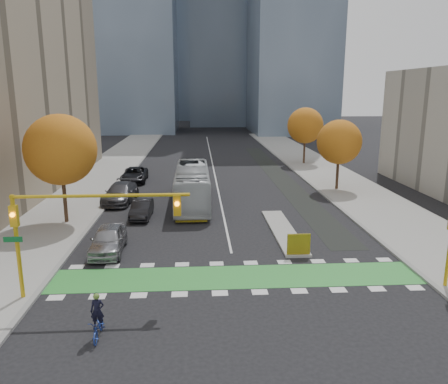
{
  "coord_description": "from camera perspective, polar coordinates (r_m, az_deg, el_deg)",
  "views": [
    {
      "loc": [
        -2.01,
        -20.36,
        9.83
      ],
      "look_at": [
        -0.23,
        8.92,
        3.0
      ],
      "focal_mm": 35.0,
      "sensor_mm": 36.0,
      "label": 1
    }
  ],
  "objects": [
    {
      "name": "ground",
      "position": [
        22.7,
        1.99,
        -12.56
      ],
      "size": [
        300.0,
        300.0,
        0.0
      ],
      "primitive_type": "plane",
      "color": "black",
      "rests_on": "ground"
    },
    {
      "name": "hazard_board",
      "position": [
        26.85,
        9.73,
        -6.74
      ],
      "size": [
        1.4,
        0.12,
        1.3
      ],
      "primitive_type": "cube",
      "color": "yellow",
      "rests_on": "median_island"
    },
    {
      "name": "curb_east",
      "position": [
        43.23,
        12.75,
        -0.26
      ],
      "size": [
        0.3,
        120.0,
        0.16
      ],
      "primitive_type": "cube",
      "color": "gray",
      "rests_on": "ground"
    },
    {
      "name": "tower_ne",
      "position": [
        109.51,
        8.93,
        23.58
      ],
      "size": [
        18.0,
        24.0,
        60.0
      ],
      "primitive_type": "cube",
      "color": "#47566B",
      "rests_on": "ground"
    },
    {
      "name": "sidewalk_west",
      "position": [
        43.09,
        -18.85,
        -0.69
      ],
      "size": [
        7.0,
        120.0,
        0.15
      ],
      "primitive_type": "cube",
      "color": "gray",
      "rests_on": "ground"
    },
    {
      "name": "curb_west",
      "position": [
        42.29,
        -14.27,
        -0.64
      ],
      "size": [
        0.3,
        120.0,
        0.16
      ],
      "primitive_type": "cube",
      "color": "gray",
      "rests_on": "ground"
    },
    {
      "name": "tree_east_far",
      "position": [
        60.32,
        10.57,
        8.53
      ],
      "size": [
        4.8,
        4.8,
        7.65
      ],
      "color": "#332114",
      "rests_on": "ground"
    },
    {
      "name": "bus",
      "position": [
        38.43,
        -4.16,
        0.88
      ],
      "size": [
        2.95,
        12.32,
        3.43
      ],
      "primitive_type": "imported",
      "rotation": [
        0.0,
        0.0,
        0.01
      ],
      "color": "#B6BBBF",
      "rests_on": "ground"
    },
    {
      "name": "cyclist",
      "position": [
        19.14,
        -16.11,
        -16.11
      ],
      "size": [
        0.61,
        1.7,
        1.95
      ],
      "rotation": [
        0.0,
        0.0,
        0.01
      ],
      "color": "navy",
      "rests_on": "ground"
    },
    {
      "name": "bike_lane_paint",
      "position": [
        52.19,
        7.09,
        2.16
      ],
      "size": [
        2.5,
        50.0,
        0.01
      ],
      "primitive_type": "cube",
      "color": "black",
      "rests_on": "ground"
    },
    {
      "name": "parked_car_a",
      "position": [
        28.13,
        -14.89,
        -6.03
      ],
      "size": [
        2.07,
        4.88,
        1.65
      ],
      "primitive_type": "imported",
      "rotation": [
        0.0,
        0.0,
        0.03
      ],
      "color": "gray",
      "rests_on": "ground"
    },
    {
      "name": "parked_car_c",
      "position": [
        40.27,
        -13.38,
        -0.13
      ],
      "size": [
        2.93,
        6.11,
        1.72
      ],
      "primitive_type": "imported",
      "rotation": [
        0.0,
        0.0,
        -0.09
      ],
      "color": "#49484D",
      "rests_on": "ground"
    },
    {
      "name": "bike_crossing",
      "position": [
        24.06,
        1.64,
        -11.01
      ],
      "size": [
        20.0,
        3.0,
        0.01
      ],
      "primitive_type": "cube",
      "color": "green",
      "rests_on": "ground"
    },
    {
      "name": "median_island",
      "position": [
        31.52,
        7.72,
        -5.04
      ],
      "size": [
        1.6,
        10.0,
        0.16
      ],
      "primitive_type": "cube",
      "color": "gray",
      "rests_on": "ground"
    },
    {
      "name": "parked_car_b",
      "position": [
        35.14,
        -10.71,
        -2.2
      ],
      "size": [
        1.57,
        4.24,
        1.38
      ],
      "primitive_type": "imported",
      "rotation": [
        0.0,
        0.0,
        -0.02
      ],
      "color": "black",
      "rests_on": "ground"
    },
    {
      "name": "parked_car_d",
      "position": [
        49.16,
        -11.6,
        2.23
      ],
      "size": [
        2.7,
        5.67,
        1.56
      ],
      "primitive_type": "imported",
      "rotation": [
        0.0,
        0.0,
        0.02
      ],
      "color": "black",
      "rests_on": "ground"
    },
    {
      "name": "tree_west",
      "position": [
        34.13,
        -20.56,
        5.18
      ],
      "size": [
        5.2,
        5.2,
        8.22
      ],
      "color": "#332114",
      "rests_on": "ground"
    },
    {
      "name": "centre_line",
      "position": [
        61.19,
        -1.55,
        3.87
      ],
      "size": [
        0.15,
        70.0,
        0.01
      ],
      "primitive_type": "cube",
      "color": "silver",
      "rests_on": "ground"
    },
    {
      "name": "tree_east_near",
      "position": [
        44.9,
        14.82,
        6.33
      ],
      "size": [
        4.4,
        4.4,
        7.08
      ],
      "color": "#332114",
      "rests_on": "ground"
    },
    {
      "name": "sidewalk_east",
      "position": [
        44.33,
        17.1,
        -0.19
      ],
      "size": [
        7.0,
        120.0,
        0.15
      ],
      "primitive_type": "cube",
      "color": "gray",
      "rests_on": "ground"
    },
    {
      "name": "tower_far",
      "position": [
        163.19,
        -4.5,
        23.73
      ],
      "size": [
        26.0,
        26.0,
        80.0
      ],
      "primitive_type": "cube",
      "color": "#47566B",
      "rests_on": "ground"
    },
    {
      "name": "traffic_signal_west",
      "position": [
        21.51,
        -19.35,
        -3.29
      ],
      "size": [
        8.53,
        0.56,
        5.2
      ],
      "color": "#BF9914",
      "rests_on": "ground"
    }
  ]
}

